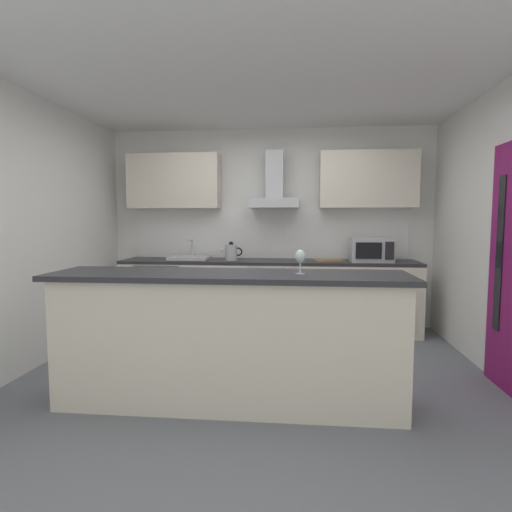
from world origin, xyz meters
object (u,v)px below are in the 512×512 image
Objects in this scene: microwave at (371,249)px; chopping_board at (328,260)px; range_hood at (274,190)px; sink at (190,257)px; wine_glass at (300,257)px; oven at (274,295)px; kettle at (231,252)px; refrigerator at (163,296)px.

microwave reaches higher than chopping_board.
microwave is 0.53m from chopping_board.
range_hood reaches higher than microwave.
microwave is at bearing -0.98° from sink.
range_hood is 2.40m from wine_glass.
microwave is (1.19, -0.03, 0.59)m from oven.
microwave is at bearing 0.19° from kettle.
wine_glass reaches higher than kettle.
refrigerator is 2.50× the size of chopping_board.
kettle is at bearing -179.81° from microwave.
sink is at bearing 178.87° from chopping_board.
range_hood is (-0.00, 0.13, 1.33)m from oven.
sink reaches higher than chopping_board.
sink is 1.47× the size of chopping_board.
range_hood is 2.12× the size of chopping_board.
kettle is (0.90, -0.03, 0.58)m from refrigerator.
microwave is 1.47× the size of chopping_board.
wine_glass is (1.75, -2.16, 0.72)m from refrigerator.
kettle reaches higher than refrigerator.
microwave reaches higher than wine_glass.
kettle is at bearing -176.39° from oven.
refrigerator is 1.07m from kettle.
chopping_board is (2.12, -0.02, 0.49)m from refrigerator.
refrigerator is at bearing -174.74° from range_hood.
sink is at bearing 2.20° from refrigerator.
range_hood is at bearing 16.97° from kettle.
oven is at bearing 178.00° from chopping_board.
kettle is at bearing -4.68° from sink.
sink is 1.73× the size of kettle.
oven is at bearing 3.61° from kettle.
wine_glass is (0.32, -2.16, 0.68)m from oven.
sink is 1.76m from chopping_board.
microwave is at bearing -0.55° from refrigerator.
microwave reaches higher than refrigerator.
microwave is 1.73m from kettle.
range_hood reaches higher than refrigerator.
chopping_board is at bearing 179.53° from microwave.
range_hood is at bearing 5.26° from refrigerator.
sink is 1.39m from range_hood.
chopping_board is at bearing -2.00° from oven.
microwave is 1.00× the size of sink.
microwave is 2.31m from wine_glass.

